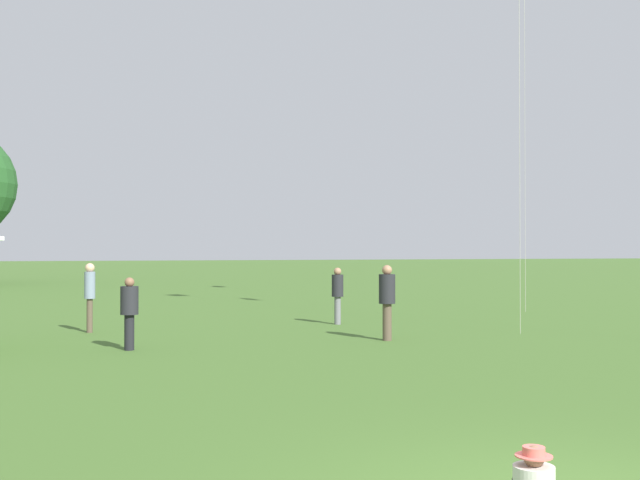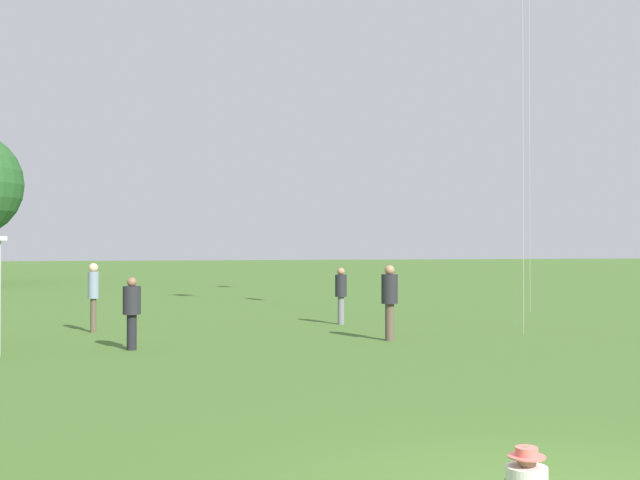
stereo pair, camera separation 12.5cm
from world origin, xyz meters
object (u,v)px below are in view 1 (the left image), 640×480
at_px(person_standing_2, 338,291).
at_px(person_standing_4, 387,296).
at_px(person_standing_0, 129,307).
at_px(person_standing_5, 90,290).

bearing_deg(person_standing_2, person_standing_4, 170.21).
distance_m(person_standing_0, person_standing_5, 3.99).
relative_size(person_standing_0, person_standing_5, 0.87).
height_order(person_standing_4, person_standing_5, person_standing_5).
bearing_deg(person_standing_2, person_standing_0, 114.77).
xyz_separation_m(person_standing_0, person_standing_5, (-0.76, 3.91, 0.21)).
xyz_separation_m(person_standing_4, person_standing_5, (-6.82, 4.07, 0.06)).
bearing_deg(person_standing_5, person_standing_2, 14.38).
bearing_deg(person_standing_4, person_standing_5, -127.51).
height_order(person_standing_2, person_standing_5, person_standing_5).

